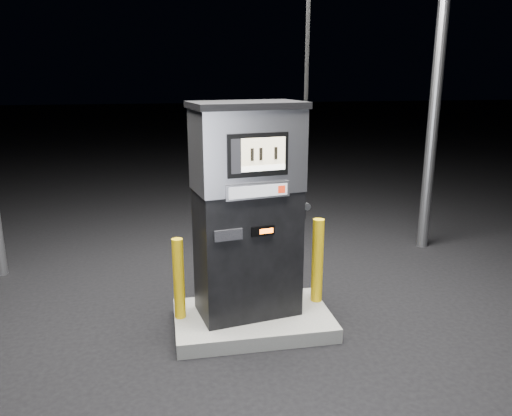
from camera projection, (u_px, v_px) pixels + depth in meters
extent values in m
plane|color=black|center=(253.00, 326.00, 5.20)|extent=(80.00, 80.00, 0.00)
cube|color=slate|center=(253.00, 320.00, 5.18)|extent=(1.60, 1.00, 0.15)
cylinder|color=gray|center=(436.00, 95.00, 7.05)|extent=(0.16, 0.16, 4.50)
cube|color=black|center=(247.00, 252.00, 5.06)|extent=(1.07, 0.73, 1.30)
cube|color=#AFB0B7|center=(247.00, 150.00, 4.78)|extent=(1.10, 0.76, 0.78)
cube|color=black|center=(247.00, 105.00, 4.67)|extent=(1.15, 0.81, 0.06)
cube|color=black|center=(258.00, 155.00, 4.51)|extent=(0.58, 0.13, 0.40)
cube|color=beige|center=(263.00, 151.00, 4.50)|extent=(0.42, 0.08, 0.25)
cube|color=white|center=(263.00, 168.00, 4.54)|extent=(0.42, 0.08, 0.05)
cube|color=#AFB0B7|center=(258.00, 191.00, 4.60)|extent=(0.62, 0.14, 0.15)
cube|color=#9FA2A6|center=(259.00, 191.00, 4.58)|extent=(0.57, 0.10, 0.11)
cube|color=#B6230C|center=(282.00, 189.00, 4.66)|extent=(0.07, 0.02, 0.07)
cube|color=black|center=(263.00, 231.00, 4.72)|extent=(0.23, 0.06, 0.09)
cube|color=#F15A0C|center=(266.00, 231.00, 4.72)|extent=(0.13, 0.03, 0.05)
cube|color=black|center=(228.00, 235.00, 4.61)|extent=(0.27, 0.07, 0.10)
cube|color=black|center=(297.00, 205.00, 5.13)|extent=(0.13, 0.20, 0.26)
cylinder|color=gray|center=(303.00, 204.00, 5.15)|extent=(0.11, 0.24, 0.07)
cylinder|color=black|center=(308.00, 25.00, 4.64)|extent=(0.04, 0.04, 3.24)
cylinder|color=yellow|center=(179.00, 279.00, 4.98)|extent=(0.14, 0.14, 0.84)
cylinder|color=yellow|center=(317.00, 261.00, 5.35)|extent=(0.14, 0.14, 0.92)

